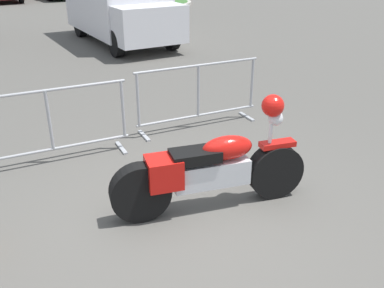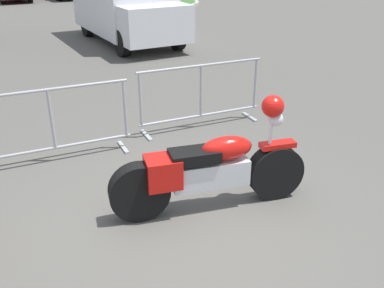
# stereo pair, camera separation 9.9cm
# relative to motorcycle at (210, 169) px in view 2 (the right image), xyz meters

# --- Properties ---
(ground_plane) EXTENTS (120.00, 120.00, 0.00)m
(ground_plane) POSITION_rel_motorcycle_xyz_m (-0.33, -0.19, -0.50)
(ground_plane) COLOR #54514C
(motorcycle) EXTENTS (2.27, 0.78, 1.30)m
(motorcycle) POSITION_rel_motorcycle_xyz_m (0.00, 0.00, 0.00)
(motorcycle) COLOR black
(motorcycle) RESTS_ON ground
(crowd_barrier_near) EXTENTS (2.16, 0.67, 1.07)m
(crowd_barrier_near) POSITION_rel_motorcycle_xyz_m (-1.21, 2.11, 0.06)
(crowd_barrier_near) COLOR #9EA0A5
(crowd_barrier_near) RESTS_ON ground
(crowd_barrier_far) EXTENTS (2.16, 0.67, 1.07)m
(crowd_barrier_far) POSITION_rel_motorcycle_xyz_m (1.21, 2.11, 0.06)
(crowd_barrier_far) COLOR #9EA0A5
(crowd_barrier_far) RESTS_ON ground
(delivery_van) EXTENTS (2.14, 5.07, 2.31)m
(delivery_van) POSITION_rel_motorcycle_xyz_m (2.96, 9.28, 0.74)
(delivery_van) COLOR silver
(delivery_van) RESTS_ON ground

